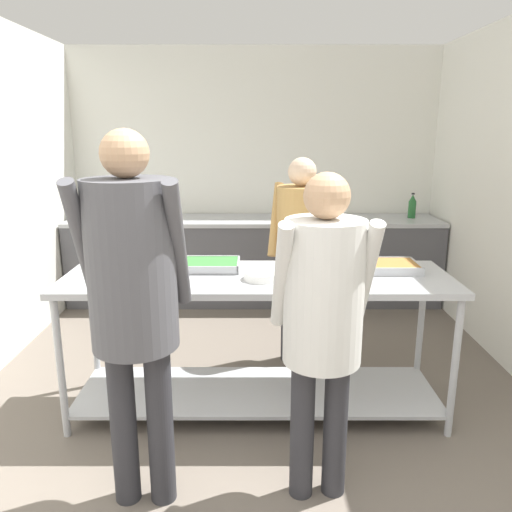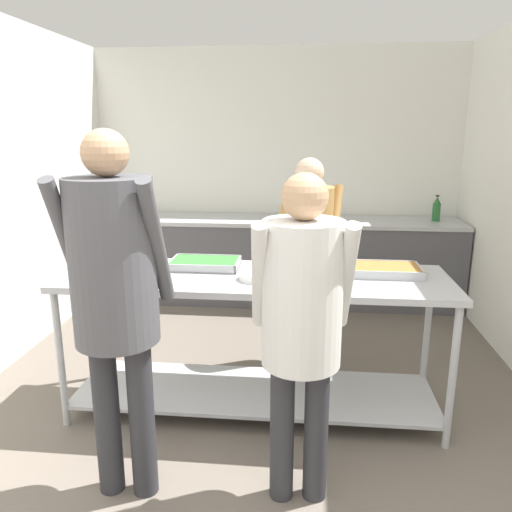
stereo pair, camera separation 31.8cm
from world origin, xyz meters
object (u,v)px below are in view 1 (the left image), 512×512
Objects in this scene: cook_behind_counter at (299,241)px; water_bottle at (411,206)px; plate_stack at (261,276)px; guest_serving_left at (132,287)px; serving_tray_roast at (382,266)px; serving_tray_greens at (314,268)px; serving_tray_vegetables at (203,265)px; guest_serving_right at (322,308)px; sauce_pan at (122,274)px.

water_bottle is at bearing 49.31° from cook_behind_counter.
cook_behind_counter is (0.30, 0.79, 0.04)m from plate_stack.
cook_behind_counter is at bearing 59.98° from guest_serving_left.
serving_tray_roast is 0.76m from cook_behind_counter.
guest_serving_left reaches higher than serving_tray_greens.
guest_serving_right is (0.65, -0.95, 0.05)m from serving_tray_vegetables.
guest_serving_right is at bearing -91.04° from cook_behind_counter.
guest_serving_left reaches higher than cook_behind_counter.
cook_behind_counter is (1.15, 0.78, 0.03)m from sauce_pan.
guest_serving_right reaches higher than cook_behind_counter.
guest_serving_left is at bearing -128.05° from plate_stack.
serving_tray_roast is 2.26m from water_bottle.
plate_stack is at bearing -155.33° from serving_tray_greens.
guest_serving_left is (0.25, -0.76, 0.16)m from sauce_pan.
guest_serving_right is 1.01× the size of cook_behind_counter.
sauce_pan is 1.14× the size of serving_tray_greens.
serving_tray_greens is 0.63m from cook_behind_counter.
water_bottle is at bearing 54.34° from guest_serving_left.
guest_serving_right is (0.27, -0.72, 0.05)m from plate_stack.
cook_behind_counter reaches higher than serving_tray_roast.
serving_tray_vegetables is 0.28× the size of cook_behind_counter.
serving_tray_vegetables is at bearing 173.86° from serving_tray_greens.
serving_tray_roast is at bearing 6.76° from sauce_pan.
serving_tray_vegetables and serving_tray_greens have the same top height.
guest_serving_left is 0.88m from guest_serving_right.
sauce_pan is at bearing -145.65° from cook_behind_counter.
cook_behind_counter reaches higher than serving_tray_greens.
plate_stack is (0.37, -0.23, -0.00)m from serving_tray_vegetables.
serving_tray_vegetables is 0.44m from plate_stack.
sauce_pan is 3.36m from water_bottle.
water_bottle is (2.45, 2.30, 0.06)m from sauce_pan.
serving_tray_vegetables is at bearing 77.44° from guest_serving_left.
cook_behind_counter is at bearing -130.69° from water_bottle.
serving_tray_roast is at bearing 60.81° from guest_serving_right.
sauce_pan is 0.26× the size of guest_serving_right.
sauce_pan is 1.64m from serving_tray_roast.
guest_serving_left reaches higher than plate_stack.
plate_stack is 0.81m from serving_tray_roast.
guest_serving_left is at bearing -135.55° from serving_tray_greens.
sauce_pan reaches higher than serving_tray_roast.
sauce_pan is 0.82m from guest_serving_left.
sauce_pan is at bearing 108.26° from guest_serving_left.
water_bottle is (1.60, 2.31, 0.07)m from plate_stack.
serving_tray_roast reaches higher than plate_stack.
cook_behind_counter reaches higher than water_bottle.
sauce_pan is 0.96× the size of serving_tray_vegetables.
plate_stack is at bearing -31.85° from serving_tray_vegetables.
serving_tray_roast is 1.67× the size of water_bottle.
plate_stack is 0.37m from serving_tray_greens.
serving_tray_greens reaches higher than plate_stack.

